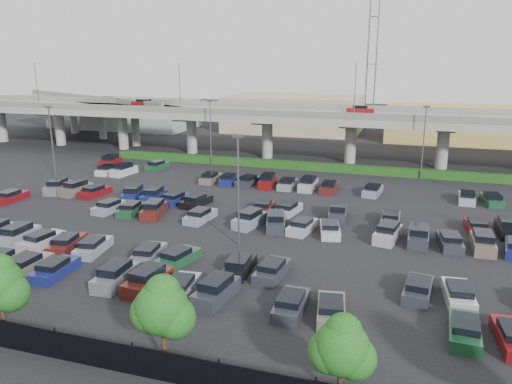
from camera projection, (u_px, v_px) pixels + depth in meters
ground at (264, 219)px, 53.31m from camera, size 280.00×280.00×0.00m
overpass at (319, 119)px, 80.97m from camera, size 150.00×13.00×15.80m
on_ramp at (88, 104)px, 106.26m from camera, size 50.93×30.13×8.80m
hedge at (311, 166)px, 76.16m from camera, size 66.00×1.60×1.10m
fence at (116, 357)px, 27.34m from camera, size 70.00×0.10×2.00m
tree_row at (139, 303)px, 27.79m from camera, size 65.07×3.66×5.94m
parked_cars at (243, 224)px, 49.67m from camera, size 63.06×41.64×1.67m
light_poles at (233, 156)px, 54.71m from camera, size 66.90×48.38×10.30m
distant_buildings at (404, 120)px, 105.56m from camera, size 138.00×24.00×9.00m
comm_tower at (372, 61)px, 116.08m from camera, size 2.40×2.40×30.00m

